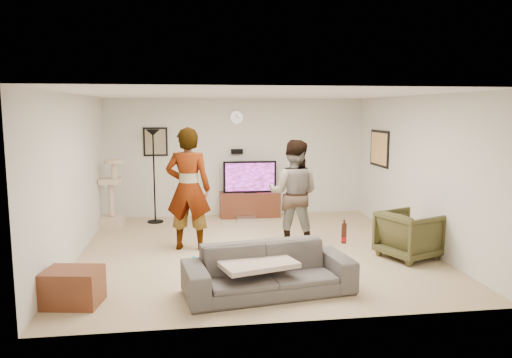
{
  "coord_description": "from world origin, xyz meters",
  "views": [
    {
      "loc": [
        -1.04,
        -7.62,
        2.26
      ],
      "look_at": [
        0.06,
        0.2,
        1.14
      ],
      "focal_mm": 34.25,
      "sensor_mm": 36.0,
      "label": 1
    }
  ],
  "objects": [
    {
      "name": "picture_right",
      "position": [
        2.73,
        1.6,
        1.5
      ],
      "size": [
        0.03,
        0.78,
        0.62
      ],
      "primitive_type": "cube",
      "color": "#E2AA60",
      "rests_on": "wall_right"
    },
    {
      "name": "toy_ball",
      "position": [
        -0.98,
        -0.39,
        0.03
      ],
      "size": [
        0.06,
        0.06,
        0.06
      ],
      "primitive_type": "sphere",
      "color": "#00919B",
      "rests_on": "floor"
    },
    {
      "name": "beer_bottle",
      "position": [
        0.87,
        -1.9,
        0.73
      ],
      "size": [
        0.06,
        0.06,
        0.25
      ],
      "primitive_type": "cylinder",
      "color": "#3F190D",
      "rests_on": "sofa"
    },
    {
      "name": "person_left",
      "position": [
        -1.04,
        0.22,
        1.0
      ],
      "size": [
        0.8,
        0.6,
        1.99
      ],
      "primitive_type": "imported",
      "rotation": [
        0.0,
        0.0,
        2.95
      ],
      "color": "gray",
      "rests_on": "floor"
    },
    {
      "name": "cat_tree",
      "position": [
        -2.53,
        1.98,
        0.66
      ],
      "size": [
        0.44,
        0.44,
        1.33
      ],
      "primitive_type": "cube",
      "rotation": [
        0.0,
        0.0,
        -0.05
      ],
      "color": "#CBB297",
      "rests_on": "floor"
    },
    {
      "name": "tv",
      "position": [
        0.25,
        2.5,
        0.86
      ],
      "size": [
        1.12,
        0.08,
        0.67
      ],
      "primitive_type": "cube",
      "color": "black",
      "rests_on": "tv_stand"
    },
    {
      "name": "wall_speaker",
      "position": [
        0.0,
        2.69,
        1.38
      ],
      "size": [
        0.25,
        0.1,
        0.1
      ],
      "primitive_type": "cube",
      "color": "black",
      "rests_on": "wall_back"
    },
    {
      "name": "console_box",
      "position": [
        0.13,
        2.11,
        0.04
      ],
      "size": [
        0.4,
        0.3,
        0.07
      ],
      "primitive_type": "cube",
      "color": "silver",
      "rests_on": "floor"
    },
    {
      "name": "wall_left",
      "position": [
        -2.75,
        0.0,
        1.25
      ],
      "size": [
        0.04,
        5.5,
        2.5
      ],
      "primitive_type": "cube",
      "color": "silver",
      "rests_on": "floor"
    },
    {
      "name": "tv_stand",
      "position": [
        0.25,
        2.5,
        0.26
      ],
      "size": [
        1.26,
        0.45,
        0.52
      ],
      "primitive_type": "cube",
      "color": "#4A2315",
      "rests_on": "floor"
    },
    {
      "name": "wall_clock",
      "position": [
        0.0,
        2.72,
        2.1
      ],
      "size": [
        0.26,
        0.04,
        0.26
      ],
      "primitive_type": "cylinder",
      "rotation": [
        1.57,
        0.0,
        0.0
      ],
      "color": "white",
      "rests_on": "wall_back"
    },
    {
      "name": "throw_blanket",
      "position": [
        -0.25,
        -1.9,
        0.41
      ],
      "size": [
        1.06,
        0.93,
        0.06
      ],
      "primitive_type": "cube",
      "rotation": [
        0.0,
        0.0,
        0.29
      ],
      "color": "beige",
      "rests_on": "sofa"
    },
    {
      "name": "ceiling",
      "position": [
        0.0,
        0.0,
        2.51
      ],
      "size": [
        5.5,
        5.5,
        0.02
      ],
      "primitive_type": "cube",
      "color": "white",
      "rests_on": "wall_back"
    },
    {
      "name": "floor_lamp",
      "position": [
        -1.72,
        2.24,
        0.93
      ],
      "size": [
        0.32,
        0.32,
        1.87
      ],
      "primitive_type": "cylinder",
      "color": "black",
      "rests_on": "floor"
    },
    {
      "name": "wall_front",
      "position": [
        0.0,
        -2.75,
        1.25
      ],
      "size": [
        5.5,
        0.04,
        2.5
      ],
      "primitive_type": "cube",
      "color": "silver",
      "rests_on": "floor"
    },
    {
      "name": "wall_back",
      "position": [
        0.0,
        2.75,
        1.25
      ],
      "size": [
        5.5,
        0.04,
        2.5
      ],
      "primitive_type": "cube",
      "color": "silver",
      "rests_on": "floor"
    },
    {
      "name": "sofa",
      "position": [
        -0.08,
        -1.9,
        0.3
      ],
      "size": [
        2.17,
        1.11,
        0.6
      ],
      "primitive_type": "imported",
      "rotation": [
        0.0,
        0.0,
        0.15
      ],
      "color": "#494442",
      "rests_on": "floor"
    },
    {
      "name": "person_right",
      "position": [
        0.68,
        0.16,
        0.89
      ],
      "size": [
        1.05,
        0.94,
        1.78
      ],
      "primitive_type": "imported",
      "rotation": [
        0.0,
        0.0,
        2.77
      ],
      "color": "#2B58A0",
      "rests_on": "floor"
    },
    {
      "name": "side_table",
      "position": [
        -2.4,
        -1.93,
        0.21
      ],
      "size": [
        0.71,
        0.58,
        0.42
      ],
      "primitive_type": "cube",
      "rotation": [
        0.0,
        0.0,
        -0.17
      ],
      "color": "#5B2C19",
      "rests_on": "floor"
    },
    {
      "name": "floor",
      "position": [
        0.0,
        0.0,
        -0.01
      ],
      "size": [
        5.5,
        5.5,
        0.02
      ],
      "primitive_type": "cube",
      "color": "tan",
      "rests_on": "ground"
    },
    {
      "name": "armchair",
      "position": [
        2.29,
        -0.76,
        0.36
      ],
      "size": [
        1.03,
        1.02,
        0.73
      ],
      "primitive_type": "imported",
      "rotation": [
        0.0,
        0.0,
        1.96
      ],
      "color": "#3B391C",
      "rests_on": "floor"
    },
    {
      "name": "wall_right",
      "position": [
        2.75,
        0.0,
        1.25
      ],
      "size": [
        0.04,
        5.5,
        2.5
      ],
      "primitive_type": "cube",
      "color": "silver",
      "rests_on": "floor"
    },
    {
      "name": "picture_back",
      "position": [
        -1.7,
        2.73,
        1.6
      ],
      "size": [
        0.42,
        0.03,
        0.52
      ],
      "primitive_type": "cube",
      "color": "#81785C",
      "rests_on": "wall_back"
    },
    {
      "name": "tv_screen",
      "position": [
        0.25,
        2.46,
        0.86
      ],
      "size": [
        1.03,
        0.01,
        0.59
      ],
      "primitive_type": "cube",
      "color": "#C32EDF",
      "rests_on": "tv"
    }
  ]
}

